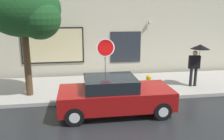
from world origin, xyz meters
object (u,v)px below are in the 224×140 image
at_px(street_tree, 26,11).
at_px(fire_hydrant, 148,84).
at_px(parked_car, 115,95).
at_px(stop_sign, 106,56).
at_px(pedestrian_with_umbrella, 198,54).

bearing_deg(street_tree, fire_hydrant, -4.63).
height_order(parked_car, stop_sign, stop_sign).
height_order(fire_hydrant, stop_sign, stop_sign).
xyz_separation_m(parked_car, fire_hydrant, (1.80, 1.62, -0.14)).
bearing_deg(stop_sign, fire_hydrant, 4.59).
relative_size(pedestrian_with_umbrella, stop_sign, 0.82).
bearing_deg(pedestrian_with_umbrella, parked_car, -152.95).
height_order(pedestrian_with_umbrella, street_tree, street_tree).
bearing_deg(parked_car, stop_sign, 95.56).
height_order(pedestrian_with_umbrella, stop_sign, stop_sign).
relative_size(pedestrian_with_umbrella, street_tree, 0.42).
bearing_deg(stop_sign, parked_car, -84.44).
relative_size(parked_car, street_tree, 0.86).
xyz_separation_m(pedestrian_with_umbrella, street_tree, (-7.67, -0.21, 1.99)).
relative_size(fire_hydrant, street_tree, 0.17).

